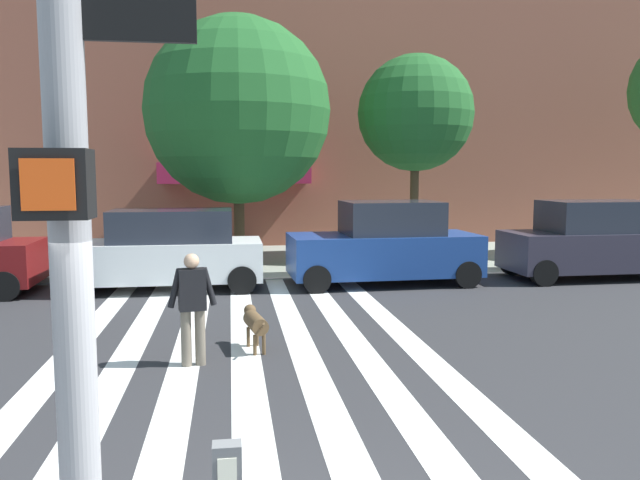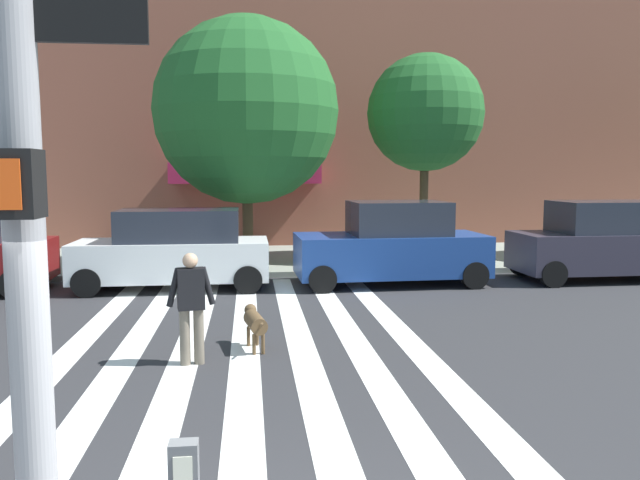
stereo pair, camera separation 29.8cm
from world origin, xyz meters
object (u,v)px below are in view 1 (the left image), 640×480
Objects in this scene: street_tree_middle at (416,114)px; pedestrian_dog_walker at (192,303)px; street_tree_nearest at (238,111)px; dog_on_leash at (255,322)px; parked_car_third_in_line at (385,245)px; parked_car_fourth_in_line at (592,241)px; parked_car_behind_first at (167,250)px.

street_tree_middle is 3.74× the size of pedestrian_dog_walker.
dog_on_leash is (0.11, -7.91, -4.01)m from street_tree_nearest.
parked_car_third_in_line is 5.57m from parked_car_fourth_in_line.
street_tree_nearest reaches higher than pedestrian_dog_walker.
parked_car_third_in_line reaches higher than pedestrian_dog_walker.
dog_on_leash is at bearing -149.22° from parked_car_fourth_in_line.
street_tree_nearest is at bearing -171.22° from street_tree_middle.
parked_car_fourth_in_line is at bearing 0.00° from parked_car_behind_first.
pedestrian_dog_walker is at bearing -125.81° from parked_car_third_in_line.
street_tree_nearest is 4.19× the size of pedestrian_dog_walker.
parked_car_third_in_line is at bearing 54.19° from pedestrian_dog_walker.
parked_car_fourth_in_line is at bearing 30.78° from dog_on_leash.
street_tree_nearest is 5.37m from street_tree_middle.
parked_car_behind_first is 0.96× the size of parked_car_third_in_line.
street_tree_nearest reaches higher than parked_car_third_in_line.
street_tree_nearest is (1.75, 2.53, 3.51)m from parked_car_behind_first.
street_tree_middle is 10.95m from dog_on_leash.
parked_car_fourth_in_line is at bearing -41.16° from street_tree_middle.
dog_on_leash is (-3.46, -5.38, -0.53)m from parked_car_third_in_line.
parked_car_third_in_line is (5.31, 0.00, 0.03)m from parked_car_behind_first.
street_tree_nearest reaches higher than dog_on_leash.
pedestrian_dog_walker is at bearing -123.02° from street_tree_middle.
street_tree_middle is (5.31, 0.82, 0.08)m from street_tree_nearest.
street_tree_middle is at bearing 138.84° from parked_car_fourth_in_line.
parked_car_behind_first is at bearing -179.98° from parked_car_third_in_line.
parked_car_behind_first is at bearing 109.05° from dog_on_leash.
parked_car_fourth_in_line is 6.19m from street_tree_middle.
street_tree_nearest is 6.19× the size of dog_on_leash.
street_tree_nearest is 9.32m from pedestrian_dog_walker.
street_tree_nearest is at bearing 164.53° from parked_car_fourth_in_line.
street_tree_middle reaches higher than parked_car_fourth_in_line.
pedestrian_dog_walker is at bearing -95.36° from street_tree_nearest.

